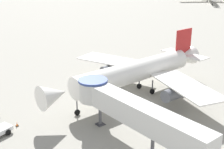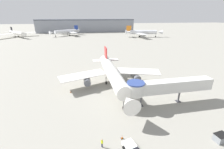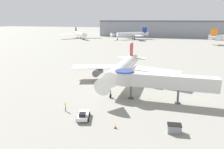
{
  "view_description": "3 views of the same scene",
  "coord_description": "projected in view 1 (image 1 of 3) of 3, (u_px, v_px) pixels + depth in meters",
  "views": [
    {
      "loc": [
        34.16,
        -31.86,
        21.42
      ],
      "look_at": [
        -2.09,
        -3.47,
        5.01
      ],
      "focal_mm": 50.0,
      "sensor_mm": 36.0,
      "label": 1
    },
    {
      "loc": [
        -9.61,
        -38.42,
        20.33
      ],
      "look_at": [
        -2.8,
        1.39,
        4.39
      ],
      "focal_mm": 24.0,
      "sensor_mm": 36.0,
      "label": 2
    },
    {
      "loc": [
        12.35,
        -54.34,
        17.3
      ],
      "look_at": [
        -4.99,
        0.19,
        2.73
      ],
      "focal_mm": 35.0,
      "sensor_mm": 36.0,
      "label": 3
    }
  ],
  "objects": [
    {
      "name": "ground_plane",
      "position": [
        137.0,
        102.0,
        51.03
      ],
      "size": [
        800.0,
        800.0,
        0.0
      ],
      "primitive_type": "plane",
      "color": "gray"
    },
    {
      "name": "main_airplane",
      "position": [
        137.0,
        72.0,
        52.8
      ],
      "size": [
        32.05,
        33.29,
        9.85
      ],
      "rotation": [
        0.0,
        0.0,
        0.03
      ],
      "color": "white",
      "rests_on": "ground_plane"
    },
    {
      "name": "jet_bridge",
      "position": [
        128.0,
        108.0,
        38.26
      ],
      "size": [
        21.41,
        4.09,
        6.35
      ],
      "rotation": [
        0.0,
        0.0,
        0.02
      ],
      "color": "silver",
      "rests_on": "ground_plane"
    },
    {
      "name": "traffic_cone_near_nose",
      "position": [
        17.0,
        124.0,
        43.43
      ],
      "size": [
        0.43,
        0.43,
        0.71
      ],
      "color": "black",
      "rests_on": "ground_plane"
    },
    {
      "name": "traffic_cone_port_wing",
      "position": [
        88.0,
        76.0,
        62.21
      ],
      "size": [
        0.39,
        0.39,
        0.65
      ],
      "color": "black",
      "rests_on": "ground_plane"
    }
  ]
}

